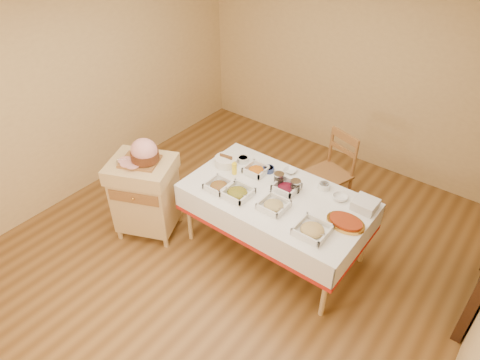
{
  "coord_description": "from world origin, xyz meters",
  "views": [
    {
      "loc": [
        2.02,
        -2.51,
        3.39
      ],
      "look_at": [
        -0.08,
        0.2,
        0.82
      ],
      "focal_mm": 32.0,
      "sensor_mm": 36.0,
      "label": 1
    }
  ],
  "objects_px": {
    "ham_on_board": "(144,153)",
    "bread_basket": "(226,161)",
    "preserve_jar_left": "(279,180)",
    "butcher_cart": "(145,193)",
    "plate_stack": "(365,205)",
    "brass_platter": "(346,222)",
    "mustard_bottle": "(234,168)",
    "dining_table": "(276,207)",
    "dining_chair": "(331,172)",
    "preserve_jar_right": "(295,187)"
  },
  "relations": [
    {
      "from": "dining_table",
      "to": "preserve_jar_left",
      "type": "height_order",
      "value": "preserve_jar_left"
    },
    {
      "from": "dining_chair",
      "to": "preserve_jar_left",
      "type": "relative_size",
      "value": 7.17
    },
    {
      "from": "butcher_cart",
      "to": "brass_platter",
      "type": "xyz_separation_m",
      "value": [
        2.02,
        0.61,
        0.26
      ]
    },
    {
      "from": "butcher_cart",
      "to": "mustard_bottle",
      "type": "bearing_deg",
      "value": 39.33
    },
    {
      "from": "dining_chair",
      "to": "brass_platter",
      "type": "bearing_deg",
      "value": -57.51
    },
    {
      "from": "preserve_jar_right",
      "to": "plate_stack",
      "type": "xyz_separation_m",
      "value": [
        0.66,
        0.18,
        -0.01
      ]
    },
    {
      "from": "dining_table",
      "to": "preserve_jar_right",
      "type": "height_order",
      "value": "preserve_jar_right"
    },
    {
      "from": "preserve_jar_right",
      "to": "bread_basket",
      "type": "relative_size",
      "value": 0.53
    },
    {
      "from": "dining_table",
      "to": "preserve_jar_right",
      "type": "distance_m",
      "value": 0.29
    },
    {
      "from": "brass_platter",
      "to": "ham_on_board",
      "type": "bearing_deg",
      "value": -163.68
    },
    {
      "from": "preserve_jar_left",
      "to": "brass_platter",
      "type": "xyz_separation_m",
      "value": [
        0.81,
        -0.13,
        -0.04
      ]
    },
    {
      "from": "preserve_jar_left",
      "to": "butcher_cart",
      "type": "bearing_deg",
      "value": -148.72
    },
    {
      "from": "preserve_jar_left",
      "to": "preserve_jar_right",
      "type": "xyz_separation_m",
      "value": [
        0.19,
        0.01,
        -0.0
      ]
    },
    {
      "from": "bread_basket",
      "to": "brass_platter",
      "type": "height_order",
      "value": "bread_basket"
    },
    {
      "from": "preserve_jar_right",
      "to": "brass_platter",
      "type": "distance_m",
      "value": 0.63
    },
    {
      "from": "butcher_cart",
      "to": "brass_platter",
      "type": "height_order",
      "value": "butcher_cart"
    },
    {
      "from": "ham_on_board",
      "to": "bread_basket",
      "type": "height_order",
      "value": "ham_on_board"
    },
    {
      "from": "dining_table",
      "to": "plate_stack",
      "type": "xyz_separation_m",
      "value": [
        0.77,
        0.33,
        0.21
      ]
    },
    {
      "from": "ham_on_board",
      "to": "preserve_jar_right",
      "type": "distance_m",
      "value": 1.55
    },
    {
      "from": "mustard_bottle",
      "to": "preserve_jar_left",
      "type": "bearing_deg",
      "value": 15.16
    },
    {
      "from": "mustard_bottle",
      "to": "preserve_jar_right",
      "type": "bearing_deg",
      "value": 11.3
    },
    {
      "from": "preserve_jar_left",
      "to": "plate_stack",
      "type": "relative_size",
      "value": 0.63
    },
    {
      "from": "dining_table",
      "to": "bread_basket",
      "type": "xyz_separation_m",
      "value": [
        -0.72,
        0.1,
        0.21
      ]
    },
    {
      "from": "bread_basket",
      "to": "brass_platter",
      "type": "distance_m",
      "value": 1.45
    },
    {
      "from": "mustard_bottle",
      "to": "bread_basket",
      "type": "relative_size",
      "value": 0.66
    },
    {
      "from": "ham_on_board",
      "to": "mustard_bottle",
      "type": "height_order",
      "value": "ham_on_board"
    },
    {
      "from": "dining_table",
      "to": "butcher_cart",
      "type": "xyz_separation_m",
      "value": [
        -1.29,
        -0.59,
        -0.07
      ]
    },
    {
      "from": "dining_table",
      "to": "preserve_jar_left",
      "type": "relative_size",
      "value": 13.47
    },
    {
      "from": "butcher_cart",
      "to": "dining_chair",
      "type": "distance_m",
      "value": 2.12
    },
    {
      "from": "ham_on_board",
      "to": "plate_stack",
      "type": "xyz_separation_m",
      "value": [
        2.02,
        0.89,
        -0.23
      ]
    },
    {
      "from": "butcher_cart",
      "to": "ham_on_board",
      "type": "xyz_separation_m",
      "value": [
        0.04,
        0.03,
        0.51
      ]
    },
    {
      "from": "preserve_jar_left",
      "to": "mustard_bottle",
      "type": "xyz_separation_m",
      "value": [
        -0.47,
        -0.13,
        0.01
      ]
    },
    {
      "from": "ham_on_board",
      "to": "preserve_jar_left",
      "type": "height_order",
      "value": "ham_on_board"
    },
    {
      "from": "dining_chair",
      "to": "bread_basket",
      "type": "distance_m",
      "value": 1.26
    },
    {
      "from": "mustard_bottle",
      "to": "dining_table",
      "type": "bearing_deg",
      "value": -1.92
    },
    {
      "from": "dining_table",
      "to": "ham_on_board",
      "type": "relative_size",
      "value": 4.53
    },
    {
      "from": "mustard_bottle",
      "to": "bread_basket",
      "type": "distance_m",
      "value": 0.19
    },
    {
      "from": "dining_table",
      "to": "plate_stack",
      "type": "bearing_deg",
      "value": 23.28
    },
    {
      "from": "plate_stack",
      "to": "brass_platter",
      "type": "height_order",
      "value": "plate_stack"
    },
    {
      "from": "bread_basket",
      "to": "plate_stack",
      "type": "relative_size",
      "value": 1.15
    },
    {
      "from": "ham_on_board",
      "to": "bread_basket",
      "type": "xyz_separation_m",
      "value": [
        0.53,
        0.66,
        -0.23
      ]
    },
    {
      "from": "preserve_jar_right",
      "to": "bread_basket",
      "type": "height_order",
      "value": "preserve_jar_right"
    },
    {
      "from": "dining_table",
      "to": "preserve_jar_right",
      "type": "bearing_deg",
      "value": 52.27
    },
    {
      "from": "dining_table",
      "to": "ham_on_board",
      "type": "height_order",
      "value": "ham_on_board"
    },
    {
      "from": "butcher_cart",
      "to": "brass_platter",
      "type": "bearing_deg",
      "value": 16.85
    },
    {
      "from": "butcher_cart",
      "to": "brass_platter",
      "type": "relative_size",
      "value": 2.56
    },
    {
      "from": "preserve_jar_left",
      "to": "preserve_jar_right",
      "type": "distance_m",
      "value": 0.19
    },
    {
      "from": "dining_table",
      "to": "mustard_bottle",
      "type": "bearing_deg",
      "value": 178.08
    },
    {
      "from": "mustard_bottle",
      "to": "brass_platter",
      "type": "relative_size",
      "value": 0.45
    },
    {
      "from": "ham_on_board",
      "to": "plate_stack",
      "type": "bearing_deg",
      "value": 23.82
    }
  ]
}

